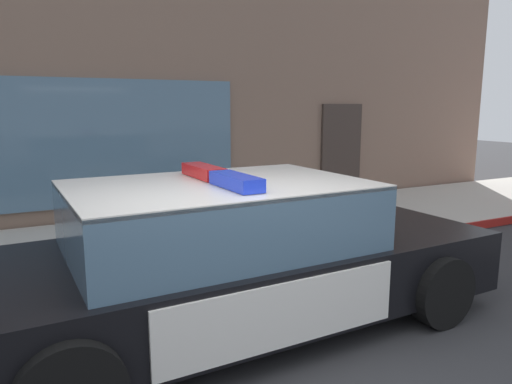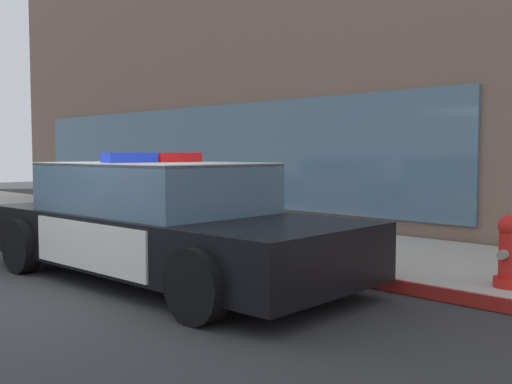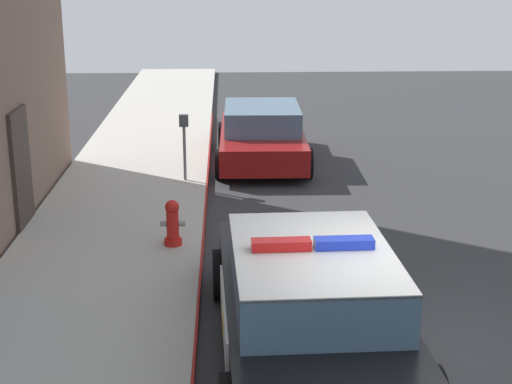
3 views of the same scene
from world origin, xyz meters
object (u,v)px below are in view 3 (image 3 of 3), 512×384
Objects in this scene: police_cruiser at (309,302)px; car_down_street at (262,135)px; fire_hydrant at (173,223)px; parking_meter at (184,135)px.

police_cruiser is 9.05m from car_down_street.
car_down_street is (9.05, 0.11, -0.05)m from police_cruiser.
police_cruiser is 3.79m from fire_hydrant.
fire_hydrant is (3.35, 1.77, -0.18)m from police_cruiser.
car_down_street is at bearing -16.21° from fire_hydrant.
police_cruiser is 1.16× the size of car_down_street.
car_down_street is 2.62m from parking_meter.
police_cruiser is 3.74× the size of parking_meter.
car_down_street reaches higher than fire_hydrant.
police_cruiser reaches higher than fire_hydrant.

